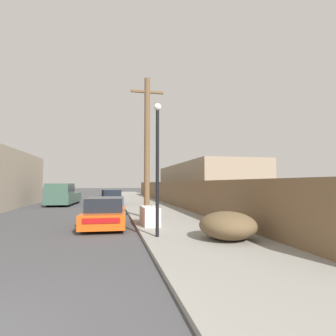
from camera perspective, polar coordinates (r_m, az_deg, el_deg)
sidewalk_curb at (r=26.90m, az=-5.57°, el=-7.37°), size 4.20×63.00×0.12m
discarded_fridge at (r=11.77m, az=-4.01°, el=-10.33°), size 0.72×1.64×0.81m
parked_sports_car_red at (r=12.33m, az=-13.45°, el=-9.54°), size 2.03×4.47×1.32m
car_parked_mid at (r=23.69m, az=-12.34°, el=-6.39°), size 2.08×4.34×1.41m
pickup_truck at (r=25.12m, az=-21.93°, el=-5.38°), size 2.37×5.85×1.94m
utility_pole at (r=14.28m, az=-4.60°, el=5.03°), size 1.80×0.31×7.60m
street_lamp at (r=9.11m, az=-2.32°, el=2.12°), size 0.26×0.26×4.63m
brush_pile at (r=8.95m, az=12.85°, el=-12.09°), size 1.84×1.97×0.90m
wooden_fence at (r=24.89m, az=-0.44°, el=-5.29°), size 0.08×40.71×1.98m
building_right_house at (r=28.80m, az=7.52°, el=-3.25°), size 6.00×17.53×3.98m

